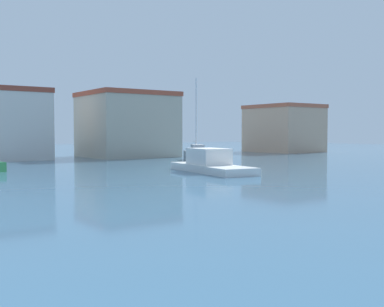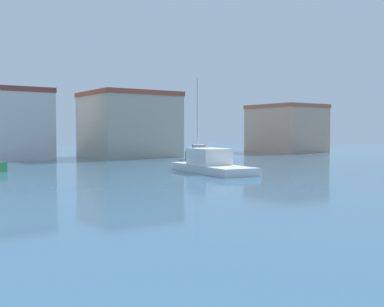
% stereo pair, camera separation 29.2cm
% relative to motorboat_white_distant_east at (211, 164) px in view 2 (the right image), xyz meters
% --- Properties ---
extents(water, '(160.00, 160.00, 0.00)m').
position_rel_motorboat_white_distant_east_xyz_m(water, '(-5.84, -2.33, -0.58)').
color(water, '#38607F').
rests_on(water, ground).
extents(motorboat_white_distant_east, '(3.68, 8.33, 1.64)m').
position_rel_motorboat_white_distant_east_xyz_m(motorboat_white_distant_east, '(0.00, 0.00, 0.00)').
color(motorboat_white_distant_east, white).
rests_on(motorboat_white_distant_east, water).
extents(sailboat_grey_inner_mooring, '(4.40, 6.39, 7.88)m').
position_rel_motorboat_white_distant_east_xyz_m(sailboat_grey_inner_mooring, '(6.16, 10.34, 0.00)').
color(sailboat_grey_inner_mooring, gray).
rests_on(sailboat_grey_inner_mooring, water).
extents(warehouse_block, '(7.75, 5.58, 7.10)m').
position_rel_motorboat_white_distant_east_xyz_m(warehouse_block, '(-8.20, 22.18, 2.97)').
color(warehouse_block, beige).
rests_on(warehouse_block, ground).
extents(harbor_office, '(9.25, 8.95, 7.20)m').
position_rel_motorboat_white_distant_east_xyz_m(harbor_office, '(4.55, 21.46, 3.02)').
color(harbor_office, '#B2A893').
rests_on(harbor_office, ground).
extents(yacht_club, '(7.74, 9.18, 6.51)m').
position_rel_motorboat_white_distant_east_xyz_m(yacht_club, '(28.31, 20.44, 2.68)').
color(yacht_club, tan).
rests_on(yacht_club, ground).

